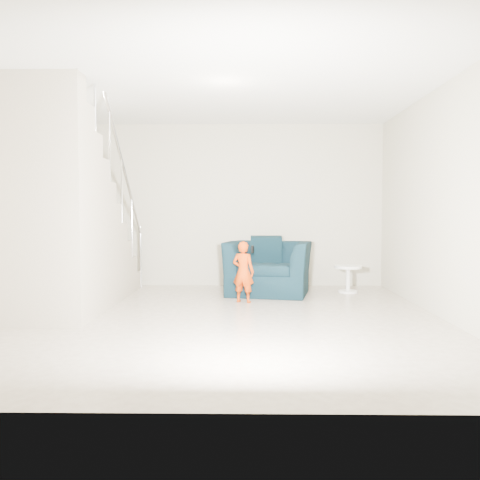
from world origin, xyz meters
The scene contains 13 objects.
floor centered at (0.00, 0.00, 0.00)m, with size 5.50×5.50×0.00m, color gray.
ceiling centered at (0.00, 0.00, 2.70)m, with size 5.50×5.50×0.00m, color silver.
back_wall centered at (0.00, 2.75, 1.35)m, with size 5.00×5.00×0.00m, color #AFAA8F.
front_wall centered at (0.00, -2.75, 1.35)m, with size 5.00×5.00×0.00m, color #AFAA8F.
left_wall centered at (-2.50, 0.00, 1.35)m, with size 5.50×5.50×0.00m, color #AFAA8F.
right_wall centered at (2.50, 0.00, 1.35)m, with size 5.50×5.50×0.00m, color #AFAA8F.
armchair centered at (0.57, 1.87, 0.40)m, with size 1.22×1.07×0.79m, color black.
toddler centered at (0.20, 1.13, 0.42)m, with size 0.31×0.20×0.84m, color #A22005.
side_table centered at (1.80, 2.01, 0.28)m, with size 0.42×0.42×0.42m.
staircase centered at (-2.00, 0.55, 0.95)m, with size 1.02×3.03×3.62m.
cushion centered at (0.54, 2.11, 0.63)m, with size 0.48×0.14×0.46m, color black.
throw centered at (0.01, 1.88, 0.50)m, with size 0.04×0.44×0.49m, color black.
phone centered at (0.32, 1.11, 0.73)m, with size 0.02×0.05×0.10m, color black.
Camera 1 is at (0.26, -5.77, 1.22)m, focal length 38.00 mm.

